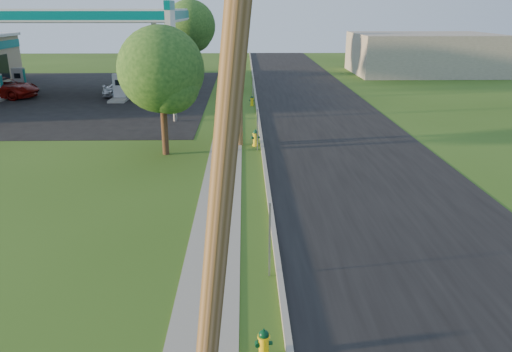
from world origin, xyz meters
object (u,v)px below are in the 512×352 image
at_px(tree_lot, 191,28).
at_px(utility_pole_mid, 239,42).
at_px(fuel_pump_se, 132,82).
at_px(car_silver, 129,88).
at_px(hydrant_near, 264,344).
at_px(utility_pole_near, 225,149).
at_px(fuel_pump_sw, 20,83).
at_px(fuel_pump_ne, 120,90).
at_px(car_red, 1,88).
at_px(hydrant_far, 252,101).
at_px(price_pylon, 170,27).
at_px(hydrant_mid, 255,138).
at_px(tree_verge, 163,73).
at_px(utility_pole_far, 241,29).

bearing_deg(tree_lot, utility_pole_mid, -79.31).
relative_size(utility_pole_mid, tree_lot, 1.35).
height_order(fuel_pump_se, car_silver, fuel_pump_se).
height_order(hydrant_near, car_silver, car_silver).
relative_size(utility_pole_near, fuel_pump_sw, 2.96).
bearing_deg(fuel_pump_ne, car_red, 173.73).
relative_size(tree_lot, hydrant_near, 10.93).
xyz_separation_m(fuel_pump_se, hydrant_far, (9.67, -6.56, -0.38)).
distance_m(fuel_pump_ne, fuel_pump_se, 4.00).
height_order(price_pylon, car_silver, price_pylon).
height_order(utility_pole_near, hydrant_near, utility_pole_near).
distance_m(fuel_pump_se, hydrant_mid, 19.76).
height_order(fuel_pump_ne, car_red, fuel_pump_ne).
relative_size(tree_verge, hydrant_near, 8.76).
xyz_separation_m(tree_lot, hydrant_near, (5.31, -40.96, -4.34)).
height_order(utility_pole_mid, tree_verge, utility_pole_mid).
relative_size(utility_pole_far, price_pylon, 1.39).
bearing_deg(hydrant_mid, hydrant_near, -90.71).
relative_size(utility_pole_far, fuel_pump_se, 2.97).
distance_m(utility_pole_near, tree_verge, 16.72).
distance_m(utility_pole_near, hydrant_near, 4.97).
relative_size(tree_verge, car_silver, 1.47).
relative_size(hydrant_far, car_red, 0.13).
distance_m(tree_verge, hydrant_near, 15.20).
distance_m(price_pylon, hydrant_near, 22.49).
bearing_deg(car_silver, fuel_pump_sw, 59.05).
distance_m(fuel_pump_ne, car_red, 9.18).
relative_size(utility_pole_far, car_red, 1.72).
xyz_separation_m(fuel_pump_ne, fuel_pump_sw, (-9.00, 4.00, 0.00)).
height_order(utility_pole_far, tree_verge, utility_pole_far).
bearing_deg(fuel_pump_ne, tree_verge, -69.15).
height_order(fuel_pump_ne, price_pylon, price_pylon).
distance_m(utility_pole_mid, tree_lot, 25.47).
relative_size(utility_pole_near, price_pylon, 1.38).
height_order(tree_verge, hydrant_near, tree_verge).
relative_size(utility_pole_mid, fuel_pump_ne, 3.06).
height_order(hydrant_far, car_silver, car_silver).
relative_size(fuel_pump_ne, fuel_pump_se, 1.00).
distance_m(utility_pole_near, utility_pole_far, 36.00).
relative_size(utility_pole_mid, tree_verge, 1.69).
distance_m(price_pylon, hydrant_mid, 8.94).
relative_size(utility_pole_far, tree_lot, 1.31).
relative_size(utility_pole_mid, car_red, 1.78).
bearing_deg(utility_pole_far, tree_verge, -99.59).
relative_size(fuel_pump_se, hydrant_near, 4.83).
relative_size(fuel_pump_sw, tree_verge, 0.55).
relative_size(hydrant_near, hydrant_mid, 0.79).
relative_size(tree_lot, car_red, 1.31).
distance_m(hydrant_near, car_silver, 31.35).
height_order(utility_pole_far, price_pylon, utility_pole_far).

